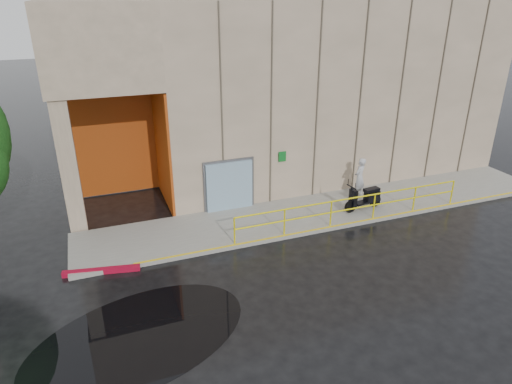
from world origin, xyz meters
TOP-DOWN VIEW (x-y plane):
  - ground at (0.00, 0.00)m, footprint 120.00×120.00m
  - sidewalk at (4.00, 4.50)m, footprint 20.00×3.00m
  - building at (5.10, 10.98)m, footprint 20.00×10.17m
  - guardrail at (4.25, 3.15)m, footprint 9.56×0.06m
  - person at (5.78, 5.15)m, footprint 0.75×0.68m
  - scooter at (5.26, 3.95)m, footprint 1.80×0.75m
  - red_curb at (-5.00, 3.10)m, footprint 2.39×0.62m
  - puddle at (-4.27, -0.32)m, footprint 6.77×5.23m

SIDE VIEW (x-z plane):
  - ground at x=0.00m, z-range 0.00..0.00m
  - puddle at x=-4.27m, z-range 0.00..0.01m
  - sidewalk at x=4.00m, z-range 0.00..0.15m
  - red_curb at x=-5.00m, z-range 0.00..0.18m
  - guardrail at x=4.25m, z-range 0.16..1.19m
  - scooter at x=5.26m, z-range 0.25..1.62m
  - person at x=5.78m, z-range 0.15..1.88m
  - building at x=5.10m, z-range 0.21..8.21m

